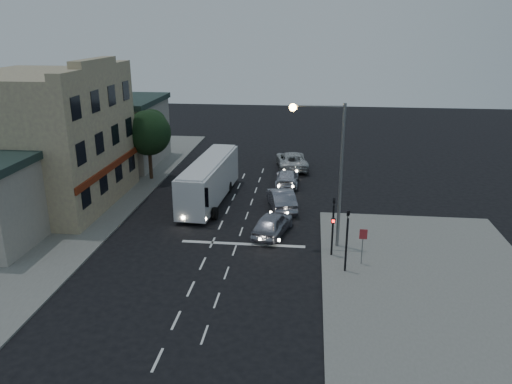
# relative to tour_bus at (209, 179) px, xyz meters

# --- Properties ---
(ground) EXTENTS (120.00, 120.00, 0.00)m
(ground) POSITION_rel_tour_bus_xyz_m (1.74, -9.89, -1.84)
(ground) COLOR black
(sidewalk_near) EXTENTS (12.00, 24.00, 0.12)m
(sidewalk_near) POSITION_rel_tour_bus_xyz_m (14.74, -13.89, -1.78)
(sidewalk_near) COLOR slate
(sidewalk_near) RESTS_ON ground
(sidewalk_far) EXTENTS (12.00, 50.00, 0.12)m
(sidewalk_far) POSITION_rel_tour_bus_xyz_m (-11.26, -1.89, -1.78)
(sidewalk_far) COLOR slate
(sidewalk_far) RESTS_ON ground
(road_markings) EXTENTS (8.00, 30.55, 0.01)m
(road_markings) POSITION_rel_tour_bus_xyz_m (3.03, -6.59, -1.83)
(road_markings) COLOR silver
(road_markings) RESTS_ON ground
(tour_bus) EXTENTS (2.96, 11.17, 3.40)m
(tour_bus) POSITION_rel_tour_bus_xyz_m (0.00, 0.00, 0.00)
(tour_bus) COLOR silver
(tour_bus) RESTS_ON ground
(car_suv) EXTENTS (2.90, 4.85, 1.54)m
(car_suv) POSITION_rel_tour_bus_xyz_m (5.50, -6.09, -1.06)
(car_suv) COLOR #9697A6
(car_suv) RESTS_ON ground
(car_sedan_a) EXTENTS (2.75, 5.08, 1.59)m
(car_sedan_a) POSITION_rel_tour_bus_xyz_m (5.78, -1.15, -1.04)
(car_sedan_a) COLOR gray
(car_sedan_a) RESTS_ON ground
(car_sedan_b) EXTENTS (1.96, 4.73, 1.37)m
(car_sedan_b) POSITION_rel_tour_bus_xyz_m (5.91, 4.79, -1.15)
(car_sedan_b) COLOR silver
(car_sedan_b) RESTS_ON ground
(car_sedan_c) EXTENTS (3.58, 6.31, 1.66)m
(car_sedan_c) POSITION_rel_tour_bus_xyz_m (6.08, 10.18, -1.00)
(car_sedan_c) COLOR silver
(car_sedan_c) RESTS_ON ground
(traffic_signal_main) EXTENTS (0.25, 0.35, 4.10)m
(traffic_signal_main) POSITION_rel_tour_bus_xyz_m (9.34, -9.11, 0.58)
(traffic_signal_main) COLOR black
(traffic_signal_main) RESTS_ON sidewalk_near
(traffic_signal_side) EXTENTS (0.18, 0.15, 4.10)m
(traffic_signal_side) POSITION_rel_tour_bus_xyz_m (10.04, -11.09, 0.58)
(traffic_signal_side) COLOR black
(traffic_signal_side) RESTS_ON sidewalk_near
(regulatory_sign) EXTENTS (0.45, 0.12, 2.20)m
(regulatory_sign) POSITION_rel_tour_bus_xyz_m (11.04, -10.13, -0.24)
(regulatory_sign) COLOR slate
(regulatory_sign) RESTS_ON sidewalk_near
(streetlight) EXTENTS (3.32, 0.44, 9.00)m
(streetlight) POSITION_rel_tour_bus_xyz_m (9.09, -7.69, 3.90)
(streetlight) COLOR slate
(streetlight) RESTS_ON sidewalk_near
(main_building) EXTENTS (10.12, 12.00, 11.00)m
(main_building) POSITION_rel_tour_bus_xyz_m (-12.21, -1.89, 3.32)
(main_building) COLOR gray
(main_building) RESTS_ON sidewalk_far
(low_building_north) EXTENTS (9.40, 9.40, 6.50)m
(low_building_north) POSITION_rel_tour_bus_xyz_m (-11.76, 10.11, 1.56)
(low_building_north) COLOR gray
(low_building_north) RESTS_ON sidewalk_far
(street_tree) EXTENTS (4.00, 4.00, 6.20)m
(street_tree) POSITION_rel_tour_bus_xyz_m (-6.46, 5.13, 2.66)
(street_tree) COLOR black
(street_tree) RESTS_ON sidewalk_far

